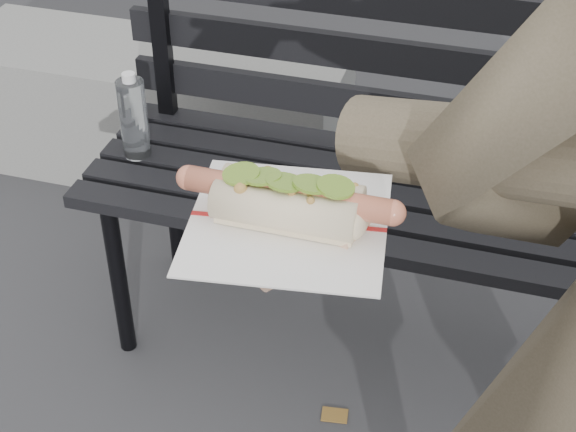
# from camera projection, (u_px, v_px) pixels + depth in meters

# --- Properties ---
(park_bench) EXTENTS (1.50, 0.44, 0.88)m
(park_bench) POSITION_uv_depth(u_px,v_px,m) (419.00, 163.00, 1.95)
(park_bench) COLOR black
(park_bench) RESTS_ON ground
(concrete_block) EXTENTS (1.20, 0.40, 0.40)m
(concrete_block) POSITION_uv_depth(u_px,v_px,m) (153.00, 111.00, 2.77)
(concrete_block) COLOR slate
(concrete_block) RESTS_ON ground
(held_hotdog) EXTENTS (0.63, 0.32, 0.20)m
(held_hotdog) POSITION_uv_depth(u_px,v_px,m) (509.00, 177.00, 0.84)
(held_hotdog) COLOR #494231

